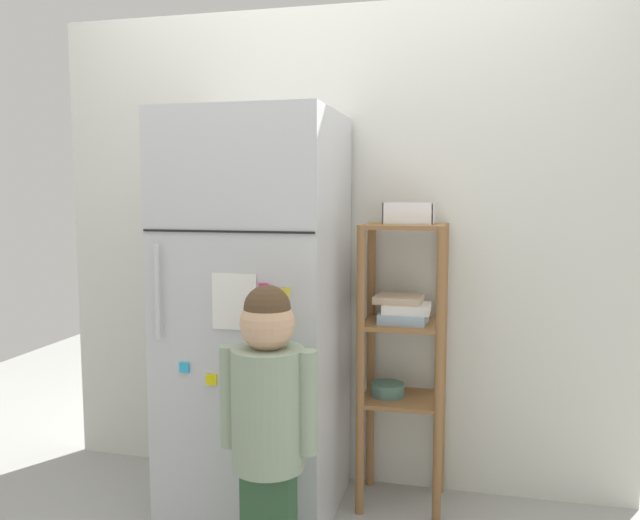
{
  "coord_description": "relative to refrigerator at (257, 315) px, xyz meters",
  "views": [
    {
      "loc": [
        0.61,
        -2.45,
        1.34
      ],
      "look_at": [
        0.02,
        0.02,
        1.07
      ],
      "focal_mm": 35.66,
      "sensor_mm": 36.0,
      "label": 1
    }
  ],
  "objects": [
    {
      "name": "ground_plane",
      "position": [
        0.25,
        -0.02,
        -0.83
      ],
      "size": [
        6.0,
        6.0,
        0.0
      ],
      "primitive_type": "plane",
      "color": "#999993"
    },
    {
      "name": "child_standing",
      "position": [
        0.22,
        -0.53,
        -0.2
      ],
      "size": [
        0.34,
        0.25,
        1.04
      ],
      "color": "#315635",
      "rests_on": "ground"
    },
    {
      "name": "pantry_shelf_unit",
      "position": [
        0.59,
        0.17,
        -0.11
      ],
      "size": [
        0.35,
        0.31,
        1.21
      ],
      "color": "olive",
      "rests_on": "ground"
    },
    {
      "name": "fruit_bin",
      "position": [
        0.61,
        0.19,
        0.42
      ],
      "size": [
        0.21,
        0.16,
        0.09
      ],
      "color": "white",
      "rests_on": "pantry_shelf_unit"
    },
    {
      "name": "kitchen_wall_back",
      "position": [
        0.25,
        0.35,
        0.25
      ],
      "size": [
        2.66,
        0.03,
        2.16
      ],
      "primitive_type": "cube",
      "color": "silver",
      "rests_on": "ground"
    },
    {
      "name": "refrigerator",
      "position": [
        0.0,
        0.0,
        0.0
      ],
      "size": [
        0.67,
        0.68,
        1.66
      ],
      "color": "silver",
      "rests_on": "ground"
    }
  ]
}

